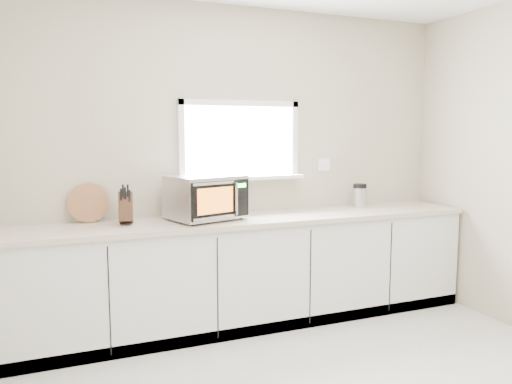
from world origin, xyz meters
TOP-DOWN VIEW (x-y plane):
  - back_wall at (0.00, 2.00)m, footprint 4.00×0.17m
  - cabinets at (0.00, 1.70)m, footprint 3.92×0.60m
  - countertop at (0.00, 1.69)m, footprint 3.92×0.64m
  - microwave at (-0.39, 1.72)m, footprint 0.66×0.58m
  - knife_block at (-1.02, 1.75)m, footprint 0.14×0.23m
  - cutting_board at (-1.28, 1.94)m, footprint 0.31×0.07m
  - coffee_grinder at (1.15, 1.83)m, footprint 0.16×0.16m

SIDE VIEW (x-z plane):
  - cabinets at x=0.00m, z-range 0.00..0.88m
  - countertop at x=0.00m, z-range 0.88..0.92m
  - coffee_grinder at x=1.15m, z-range 0.92..1.14m
  - knife_block at x=-1.02m, z-range 0.90..1.21m
  - cutting_board at x=-1.28m, z-range 0.92..1.23m
  - microwave at x=-0.39m, z-range 0.93..1.29m
  - back_wall at x=0.00m, z-range 0.01..2.71m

